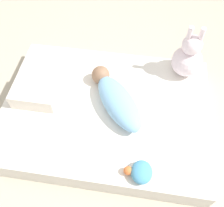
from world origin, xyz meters
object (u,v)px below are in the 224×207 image
pillow (39,87)px  bunny_plush (188,58)px  turtle_plush (140,172)px  swaddled_baby (116,99)px

pillow → bunny_plush: (-0.97, -0.33, 0.09)m
pillow → turtle_plush: bearing=146.7°
pillow → turtle_plush: size_ratio=2.06×
pillow → bunny_plush: size_ratio=0.84×
turtle_plush → pillow: bearing=-33.3°
pillow → turtle_plush: (-0.73, 0.48, -0.02)m
pillow → bunny_plush: bunny_plush is taller
bunny_plush → turtle_plush: bunny_plush is taller
pillow → swaddled_baby: bearing=176.8°
bunny_plush → turtle_plush: (0.24, 0.81, -0.10)m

